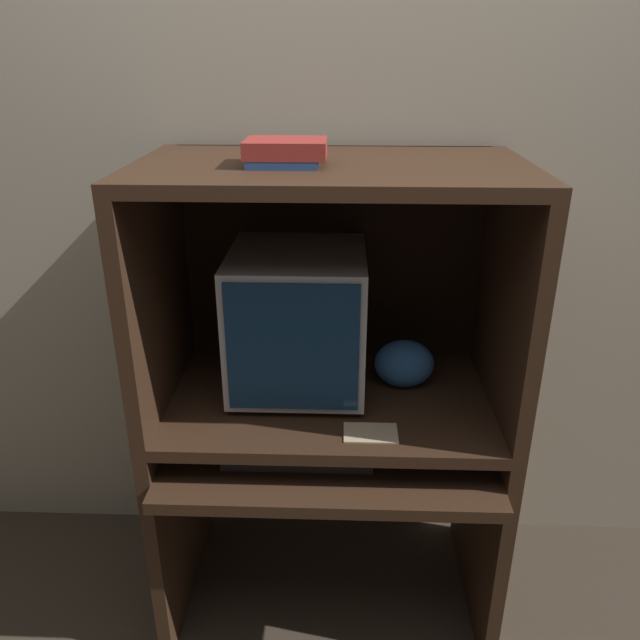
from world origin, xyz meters
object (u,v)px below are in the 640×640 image
at_px(mouse, 393,453).
at_px(snack_bag, 404,364).
at_px(keyboard, 298,453).
at_px(book_stack, 285,152).
at_px(crt_monitor, 298,319).

bearing_deg(mouse, snack_bag, 79.48).
relative_size(keyboard, book_stack, 2.09).
distance_m(keyboard, snack_bag, 0.42).
bearing_deg(crt_monitor, mouse, -37.62).
height_order(keyboard, mouse, mouse).
bearing_deg(keyboard, mouse, 1.60).
height_order(keyboard, book_stack, book_stack).
height_order(crt_monitor, mouse, crt_monitor).
bearing_deg(keyboard, snack_bag, 36.54).
bearing_deg(crt_monitor, keyboard, -87.00).
relative_size(mouse, snack_bag, 0.35).
bearing_deg(keyboard, book_stack, 104.39).
bearing_deg(snack_bag, crt_monitor, -178.92).
xyz_separation_m(keyboard, mouse, (0.27, 0.01, 0.00)).
height_order(crt_monitor, snack_bag, crt_monitor).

